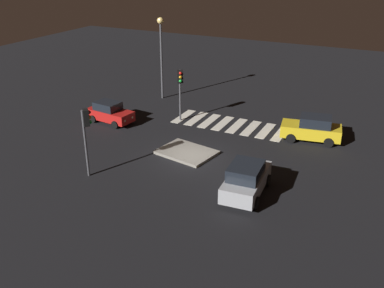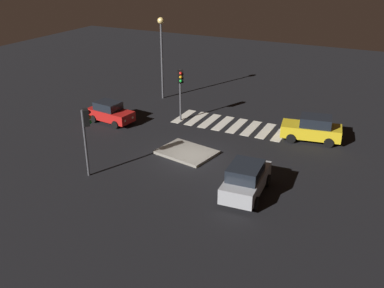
{
  "view_description": "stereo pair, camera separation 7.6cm",
  "coord_description": "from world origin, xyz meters",
  "px_view_note": "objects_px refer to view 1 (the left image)",
  "views": [
    {
      "loc": [
        -11.24,
        22.65,
        12.36
      ],
      "look_at": [
        0.0,
        0.0,
        1.0
      ],
      "focal_mm": 40.57,
      "sensor_mm": 36.0,
      "label": 1
    },
    {
      "loc": [
        -11.31,
        22.61,
        12.36
      ],
      "look_at": [
        0.0,
        0.0,
        1.0
      ],
      "focal_mm": 40.57,
      "sensor_mm": 36.0,
      "label": 2
    }
  ],
  "objects_px": {
    "car_red": "(110,113)",
    "traffic_light_north": "(86,126)",
    "street_lamp": "(161,44)",
    "car_silver": "(246,179)",
    "car_yellow": "(312,129)",
    "traffic_light_east": "(180,83)",
    "traffic_island": "(187,152)"
  },
  "relations": [
    {
      "from": "traffic_light_north",
      "to": "street_lamp",
      "type": "relative_size",
      "value": 0.58
    },
    {
      "from": "traffic_light_north",
      "to": "car_red",
      "type": "bearing_deg",
      "value": 71.28
    },
    {
      "from": "car_yellow",
      "to": "street_lamp",
      "type": "xyz_separation_m",
      "value": [
        14.21,
        -3.63,
        4.03
      ]
    },
    {
      "from": "traffic_light_east",
      "to": "car_yellow",
      "type": "bearing_deg",
      "value": 60.2
    },
    {
      "from": "car_red",
      "to": "street_lamp",
      "type": "relative_size",
      "value": 0.54
    },
    {
      "from": "traffic_island",
      "to": "traffic_light_east",
      "type": "bearing_deg",
      "value": -58.46
    },
    {
      "from": "car_silver",
      "to": "street_lamp",
      "type": "relative_size",
      "value": 0.62
    },
    {
      "from": "street_lamp",
      "to": "traffic_light_east",
      "type": "bearing_deg",
      "value": 133.54
    },
    {
      "from": "car_red",
      "to": "traffic_light_east",
      "type": "xyz_separation_m",
      "value": [
        -4.79,
        -2.69,
        2.3
      ]
    },
    {
      "from": "car_yellow",
      "to": "car_silver",
      "type": "bearing_deg",
      "value": 70.41
    },
    {
      "from": "traffic_island",
      "to": "street_lamp",
      "type": "relative_size",
      "value": 0.56
    },
    {
      "from": "car_red",
      "to": "traffic_light_north",
      "type": "distance_m",
      "value": 9.06
    },
    {
      "from": "traffic_island",
      "to": "traffic_light_north",
      "type": "relative_size",
      "value": 0.97
    },
    {
      "from": "car_yellow",
      "to": "car_red",
      "type": "height_order",
      "value": "car_yellow"
    },
    {
      "from": "traffic_island",
      "to": "traffic_light_east",
      "type": "height_order",
      "value": "traffic_light_east"
    },
    {
      "from": "car_yellow",
      "to": "traffic_light_east",
      "type": "relative_size",
      "value": 1.06
    },
    {
      "from": "car_red",
      "to": "traffic_light_east",
      "type": "height_order",
      "value": "traffic_light_east"
    },
    {
      "from": "car_red",
      "to": "car_silver",
      "type": "height_order",
      "value": "car_silver"
    },
    {
      "from": "car_red",
      "to": "traffic_light_north",
      "type": "height_order",
      "value": "traffic_light_north"
    },
    {
      "from": "traffic_island",
      "to": "car_silver",
      "type": "relative_size",
      "value": 0.91
    },
    {
      "from": "car_red",
      "to": "street_lamp",
      "type": "distance_m",
      "value": 8.21
    },
    {
      "from": "car_yellow",
      "to": "traffic_light_east",
      "type": "bearing_deg",
      "value": -5.3
    },
    {
      "from": "traffic_island",
      "to": "car_silver",
      "type": "bearing_deg",
      "value": 149.03
    },
    {
      "from": "car_red",
      "to": "car_silver",
      "type": "distance_m",
      "value": 14.37
    },
    {
      "from": "traffic_light_north",
      "to": "street_lamp",
      "type": "bearing_deg",
      "value": 56.22
    },
    {
      "from": "traffic_light_east",
      "to": "traffic_light_north",
      "type": "distance_m",
      "value": 10.38
    },
    {
      "from": "traffic_island",
      "to": "car_silver",
      "type": "xyz_separation_m",
      "value": [
        -5.28,
        3.17,
        0.83
      ]
    },
    {
      "from": "traffic_island",
      "to": "traffic_light_east",
      "type": "relative_size",
      "value": 0.99
    },
    {
      "from": "car_silver",
      "to": "traffic_island",
      "type": "bearing_deg",
      "value": 54.86
    },
    {
      "from": "car_yellow",
      "to": "car_silver",
      "type": "height_order",
      "value": "car_silver"
    },
    {
      "from": "traffic_island",
      "to": "car_red",
      "type": "xyz_separation_m",
      "value": [
        7.95,
        -2.46,
        0.71
      ]
    },
    {
      "from": "car_yellow",
      "to": "car_silver",
      "type": "xyz_separation_m",
      "value": [
        1.6,
        9.07,
        0.03
      ]
    }
  ]
}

